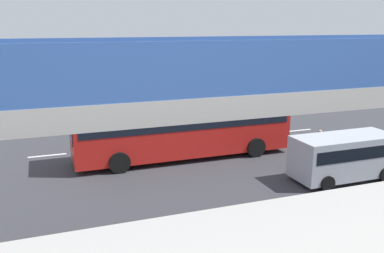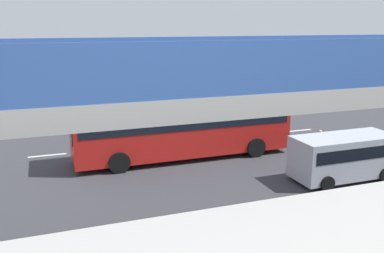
% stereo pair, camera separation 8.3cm
% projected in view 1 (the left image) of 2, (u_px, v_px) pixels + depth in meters
% --- Properties ---
extents(ground, '(80.00, 80.00, 0.00)m').
position_uv_depth(ground, '(198.00, 152.00, 23.46)').
color(ground, '#38383D').
extents(city_bus, '(11.54, 2.85, 3.15)m').
position_uv_depth(city_bus, '(183.00, 123.00, 22.07)').
color(city_bus, red).
rests_on(city_bus, ground).
extents(parked_van, '(4.80, 2.17, 2.05)m').
position_uv_depth(parked_van, '(344.00, 154.00, 19.09)').
color(parked_van, '#B7BCC6').
rests_on(parked_van, ground).
extents(pedestrian, '(0.38, 0.38, 1.79)m').
position_uv_depth(pedestrian, '(319.00, 147.00, 21.25)').
color(pedestrian, '#2D2D38').
rests_on(pedestrian, ground).
extents(traffic_sign, '(0.08, 0.60, 2.80)m').
position_uv_depth(traffic_sign, '(151.00, 111.00, 24.96)').
color(traffic_sign, slate).
rests_on(traffic_sign, ground).
extents(lane_dash_leftmost, '(2.00, 0.20, 0.01)m').
position_uv_depth(lane_dash_leftmost, '(298.00, 130.00, 28.11)').
color(lane_dash_leftmost, silver).
rests_on(lane_dash_leftmost, ground).
extents(lane_dash_left, '(2.00, 0.20, 0.01)m').
position_uv_depth(lane_dash_left, '(245.00, 136.00, 26.77)').
color(lane_dash_left, silver).
rests_on(lane_dash_left, ground).
extents(lane_dash_centre, '(2.00, 0.20, 0.01)m').
position_uv_depth(lane_dash_centre, '(186.00, 142.00, 25.43)').
color(lane_dash_centre, silver).
rests_on(lane_dash_centre, ground).
extents(lane_dash_right, '(2.00, 0.20, 0.01)m').
position_uv_depth(lane_dash_right, '(120.00, 148.00, 24.10)').
color(lane_dash_right, silver).
rests_on(lane_dash_right, ground).
extents(lane_dash_rightmost, '(2.00, 0.20, 0.01)m').
position_uv_depth(lane_dash_rightmost, '(47.00, 155.00, 22.76)').
color(lane_dash_rightmost, silver).
rests_on(lane_dash_rightmost, ground).
extents(pedestrian_overpass, '(30.50, 2.60, 6.67)m').
position_uv_depth(pedestrian_overpass, '(362.00, 101.00, 11.18)').
color(pedestrian_overpass, '#B2ADA5').
rests_on(pedestrian_overpass, ground).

